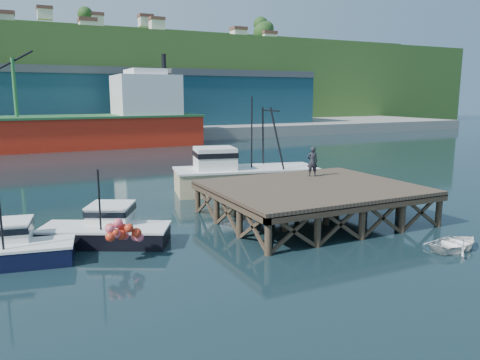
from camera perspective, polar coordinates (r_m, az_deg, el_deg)
ground at (r=26.86m, az=-1.14°, el=-6.07°), size 300.00×300.00×0.00m
wharf at (r=28.92m, az=8.94°, el=-1.05°), size 12.00×10.00×2.62m
far_quay at (r=94.24m, az=-19.46°, el=5.74°), size 160.00×40.00×2.00m
warehouse_mid at (r=89.05m, az=-19.29°, el=9.07°), size 28.00×16.00×9.00m
warehouse_right at (r=97.36m, az=-1.25°, el=9.69°), size 30.00×16.00×9.00m
cargo_ship at (r=71.55m, az=-24.22°, el=6.01°), size 55.50×10.00×13.75m
hillside at (r=123.90m, az=-21.43°, el=11.22°), size 220.00×50.00×22.00m
boat_navy at (r=23.89m, az=-26.47°, el=-7.48°), size 6.01×3.62×3.59m
boat_black at (r=25.37m, az=-15.92°, el=-5.74°), size 6.87×5.77×4.01m
trawler at (r=36.92m, az=0.38°, el=0.91°), size 11.75×6.18×7.48m
dinghy at (r=25.78m, az=24.79°, el=-7.01°), size 3.34×2.56×0.64m
dockworker at (r=32.08m, az=8.81°, el=2.23°), size 0.86×0.71×2.01m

